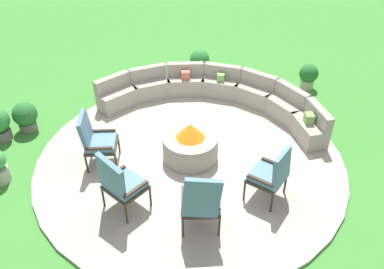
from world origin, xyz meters
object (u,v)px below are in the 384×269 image
Objects in this scene: curved_stone_bench at (216,95)px; lounge_chair_front_right at (120,182)px; potted_plant_4 at (308,76)px; lounge_chair_front_left at (96,139)px; lounge_chair_back_right at (272,173)px; fire_pit at (190,145)px; potted_plant_2 at (25,116)px; potted_plant_5 at (200,61)px; lounge_chair_back_left at (201,201)px.

lounge_chair_front_right is at bearing -108.86° from curved_stone_bench.
lounge_chair_front_left is at bearing -138.40° from potted_plant_4.
lounge_chair_front_left is 1.04× the size of lounge_chair_back_right.
lounge_chair_front_right is (-0.87, -1.47, 0.28)m from fire_pit.
lounge_chair_front_right is 3.28m from potted_plant_2.
potted_plant_4 is (5.94, 2.74, -0.00)m from potted_plant_2.
lounge_chair_front_left is 1.54× the size of potted_plant_5.
curved_stone_bench is (0.27, 1.89, -0.01)m from fire_pit.
potted_plant_5 is (-2.73, 0.35, 0.02)m from potted_plant_4.
curved_stone_bench is 3.00m from lounge_chair_back_right.
lounge_chair_front_left reaches higher than fire_pit.
fire_pit is 1.71m from lounge_chair_back_right.
lounge_chair_back_right reaches higher than fire_pit.
potted_plant_5 is at bearing 87.84° from lounge_chair_back_left.
potted_plant_4 is at bearing 52.92° from fire_pit.
potted_plant_4 is (1.99, 4.85, -0.28)m from lounge_chair_back_left.
fire_pit is 1.02× the size of lounge_chair_back_right.
lounge_chair_front_right reaches higher than potted_plant_4.
lounge_chair_back_right is at bearing 47.20° from lounge_chair_front_right.
lounge_chair_back_left reaches higher than potted_plant_2.
fire_pit reaches higher than potted_plant_4.
fire_pit is at bearing -7.23° from potted_plant_2.
fire_pit is 1.52× the size of potted_plant_5.
curved_stone_bench is at bearing 48.87° from lounge_chair_back_right.
potted_plant_5 is at bearing 95.15° from fire_pit.
potted_plant_4 is (4.06, 3.61, -0.26)m from lounge_chair_front_left.
lounge_chair_back_right reaches higher than potted_plant_5.
potted_plant_5 is (0.55, 5.01, -0.27)m from lounge_chair_front_right.
lounge_chair_front_left is at bearing 158.94° from lounge_chair_front_right.
lounge_chair_back_left is 1.13× the size of lounge_chair_back_right.
potted_plant_4 is 2.75m from potted_plant_5.
lounge_chair_front_left is 2.42m from lounge_chair_back_left.
potted_plant_4 is at bearing 31.31° from curved_stone_bench.
potted_plant_2 is (-1.87, 0.86, -0.26)m from lounge_chair_front_left.
curved_stone_bench is 3.56m from lounge_chair_back_left.
lounge_chair_front_right is 1.31m from lounge_chair_back_left.
lounge_chair_back_right is (1.19, -2.74, 0.25)m from curved_stone_bench.
potted_plant_5 reaches higher than potted_plant_2.
lounge_chair_front_right is at bearing 130.14° from lounge_chair_back_right.
potted_plant_5 is at bearing 172.68° from potted_plant_4.
potted_plant_2 is at bearing -136.05° from potted_plant_5.
curved_stone_bench is 4.89× the size of lounge_chair_back_right.
potted_plant_2 is 4.45m from potted_plant_5.
fire_pit is 3.55m from potted_plant_5.
fire_pit is 0.91× the size of lounge_chair_back_left.
fire_pit is 0.99× the size of lounge_chair_front_left.
lounge_chair_front_left reaches higher than potted_plant_5.
fire_pit is 3.55m from potted_plant_2.
lounge_chair_front_right is 1.70× the size of potted_plant_5.
potted_plant_2 is 0.95× the size of potted_plant_5.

